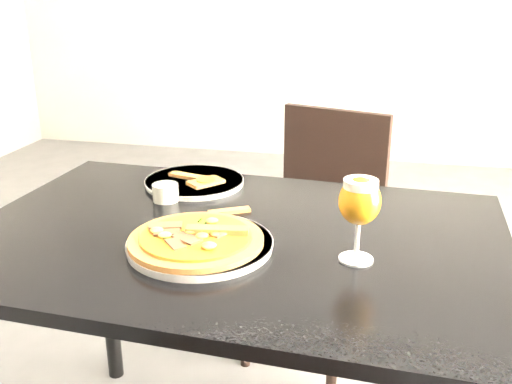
% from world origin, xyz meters
% --- Properties ---
extents(dining_table, '(1.23, 0.85, 0.75)m').
position_xyz_m(dining_table, '(0.07, -0.15, 0.66)').
color(dining_table, black).
rests_on(dining_table, ground).
extents(chair_far, '(0.50, 0.50, 0.87)m').
position_xyz_m(chair_far, '(0.19, 0.53, 0.48)').
color(chair_far, black).
rests_on(chair_far, ground).
extents(plate_main, '(0.37, 0.37, 0.02)m').
position_xyz_m(plate_main, '(0.02, -0.25, 0.76)').
color(plate_main, silver).
rests_on(plate_main, dining_table).
extents(pizza, '(0.28, 0.28, 0.03)m').
position_xyz_m(pizza, '(0.02, -0.26, 0.78)').
color(pizza, brown).
rests_on(pizza, plate_main).
extents(plate_second, '(0.34, 0.34, 0.01)m').
position_xyz_m(plate_second, '(-0.12, 0.14, 0.76)').
color(plate_second, silver).
rests_on(plate_second, dining_table).
extents(crust_scraps, '(0.17, 0.12, 0.01)m').
position_xyz_m(crust_scraps, '(-0.10, 0.12, 0.77)').
color(crust_scraps, brown).
rests_on(crust_scraps, plate_second).
extents(loose_crust, '(0.10, 0.07, 0.01)m').
position_xyz_m(loose_crust, '(0.03, -0.04, 0.75)').
color(loose_crust, brown).
rests_on(loose_crust, dining_table).
extents(sauce_cup, '(0.07, 0.07, 0.04)m').
position_xyz_m(sauce_cup, '(-0.15, 0.00, 0.77)').
color(sauce_cup, '#B5B5A3').
rests_on(sauce_cup, dining_table).
extents(beer_glass, '(0.08, 0.08, 0.18)m').
position_xyz_m(beer_glass, '(0.35, -0.23, 0.88)').
color(beer_glass, silver).
rests_on(beer_glass, dining_table).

